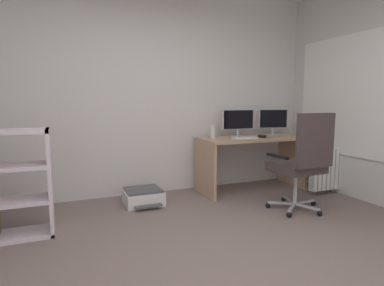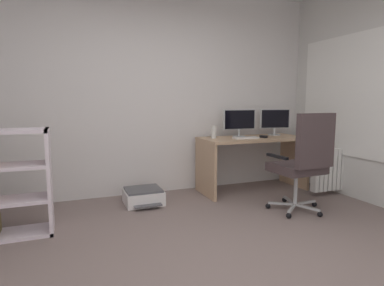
# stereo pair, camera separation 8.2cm
# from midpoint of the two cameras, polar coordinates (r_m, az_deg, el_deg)

# --- Properties ---
(ground_plane) EXTENTS (4.87, 4.45, 0.02)m
(ground_plane) POSITION_cam_midpoint_polar(r_m,az_deg,el_deg) (2.55, 5.67, -22.03)
(ground_plane) COLOR slate
(ground_plane) RESTS_ON ground
(wall_back) EXTENTS (4.87, 0.10, 2.75)m
(wall_back) POSITION_cam_midpoint_polar(r_m,az_deg,el_deg) (4.38, -7.86, 9.06)
(wall_back) COLOR silver
(wall_back) RESTS_ON ground
(window_pane) EXTENTS (0.01, 1.34, 1.47)m
(window_pane) POSITION_cam_midpoint_polar(r_m,az_deg,el_deg) (4.74, 25.74, 7.51)
(window_pane) COLOR white
(window_frame) EXTENTS (0.02, 1.42, 1.55)m
(window_frame) POSITION_cam_midpoint_polar(r_m,az_deg,el_deg) (4.73, 25.68, 7.52)
(window_frame) COLOR white
(desk) EXTENTS (1.47, 0.65, 0.75)m
(desk) POSITION_cam_midpoint_polar(r_m,az_deg,el_deg) (4.57, 11.17, -1.48)
(desk) COLOR tan
(desk) RESTS_ON ground
(monitor_main) EXTENTS (0.49, 0.18, 0.38)m
(monitor_main) POSITION_cam_midpoint_polar(r_m,az_deg,el_deg) (4.56, 8.87, 3.91)
(monitor_main) COLOR #B2B5B7
(monitor_main) RESTS_ON desk
(monitor_secondary) EXTENTS (0.45, 0.18, 0.38)m
(monitor_secondary) POSITION_cam_midpoint_polar(r_m,az_deg,el_deg) (4.89, 14.89, 3.94)
(monitor_secondary) COLOR #B2B5B7
(monitor_secondary) RESTS_ON desk
(keyboard) EXTENTS (0.34, 0.14, 0.02)m
(keyboard) POSITION_cam_midpoint_polar(r_m,az_deg,el_deg) (4.37, 10.02, 0.91)
(keyboard) COLOR silver
(keyboard) RESTS_ON desk
(computer_mouse) EXTENTS (0.07, 0.11, 0.03)m
(computer_mouse) POSITION_cam_midpoint_polar(r_m,az_deg,el_deg) (4.49, 13.03, 1.10)
(computer_mouse) COLOR black
(computer_mouse) RESTS_ON desk
(desktop_speaker) EXTENTS (0.07, 0.07, 0.17)m
(desktop_speaker) POSITION_cam_midpoint_polar(r_m,az_deg,el_deg) (4.34, 4.40, 1.96)
(desktop_speaker) COLOR silver
(desktop_speaker) RESTS_ON desk
(office_chair) EXTENTS (0.64, 0.63, 1.12)m
(office_chair) POSITION_cam_midpoint_polar(r_m,az_deg,el_deg) (3.75, 19.74, -2.73)
(office_chair) COLOR #B7BABC
(office_chair) RESTS_ON ground
(printer) EXTENTS (0.45, 0.50, 0.19)m
(printer) POSITION_cam_midpoint_polar(r_m,az_deg,el_deg) (4.03, -8.00, -9.30)
(printer) COLOR white
(printer) RESTS_ON ground
(radiator) EXTENTS (0.70, 0.10, 0.56)m
(radiator) POSITION_cam_midpoint_polar(r_m,az_deg,el_deg) (4.76, 24.30, -4.24)
(radiator) COLOR white
(radiator) RESTS_ON ground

